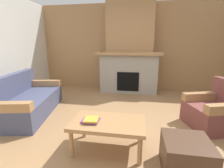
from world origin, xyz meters
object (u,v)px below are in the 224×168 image
(fireplace, at_px, (129,54))
(couch, at_px, (27,101))
(armchair, at_px, (215,111))
(ottoman, at_px, (186,156))
(coffee_table, at_px, (108,125))

(fireplace, xyz_separation_m, couch, (-1.99, -2.16, -0.88))
(fireplace, distance_m, armchair, 2.83)
(couch, bearing_deg, fireplace, 47.33)
(couch, relative_size, armchair, 2.03)
(ottoman, bearing_deg, fireplace, 104.97)
(fireplace, bearing_deg, coffee_table, -91.33)
(couch, bearing_deg, ottoman, -22.04)
(armchair, bearing_deg, couch, -179.30)
(ottoman, bearing_deg, couch, 157.96)
(armchair, xyz_separation_m, ottoman, (-0.78, -1.21, -0.09))
(fireplace, relative_size, coffee_table, 2.70)
(couch, distance_m, ottoman, 3.11)
(fireplace, xyz_separation_m, armchair, (1.67, -2.12, -0.87))
(armchair, bearing_deg, ottoman, -122.88)
(ottoman, bearing_deg, coffee_table, 165.00)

